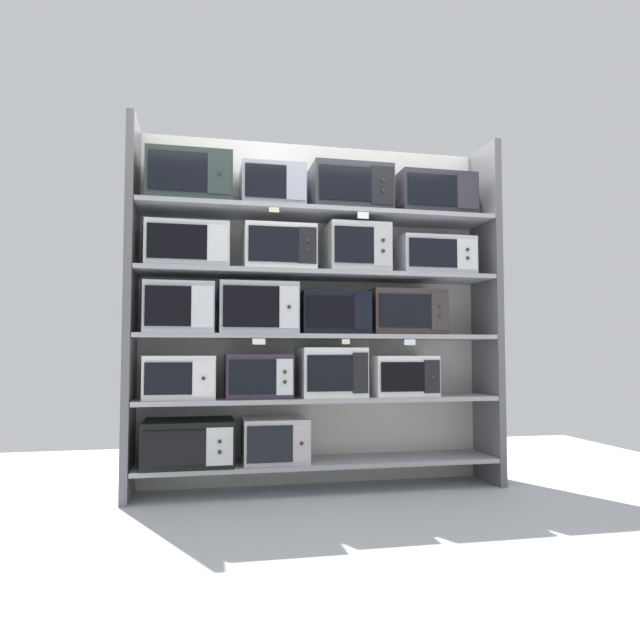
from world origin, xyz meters
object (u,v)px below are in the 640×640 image
at_px(microwave_10, 188,247).
at_px(microwave_4, 331,372).
at_px(microwave_6, 180,309).
at_px(microwave_8, 332,314).
at_px(microwave_17, 433,197).
at_px(microwave_2, 180,377).
at_px(microwave_16, 350,191).
at_px(microwave_1, 275,440).
at_px(microwave_3, 258,376).
at_px(microwave_7, 257,309).
at_px(microwave_9, 404,313).
at_px(microwave_14, 190,181).
at_px(microwave_13, 432,258).
at_px(microwave_5, 401,376).
at_px(microwave_15, 272,189).
at_px(microwave_0, 189,442).
at_px(microwave_12, 355,250).
at_px(microwave_11, 278,250).

bearing_deg(microwave_10, microwave_4, 0.01).
relative_size(microwave_6, microwave_8, 0.95).
bearing_deg(microwave_10, microwave_17, 0.00).
xyz_separation_m(microwave_2, microwave_16, (1.15, -0.00, 1.30)).
xyz_separation_m(microwave_1, microwave_17, (1.14, 0.00, 1.71)).
distance_m(microwave_8, microwave_16, 0.88).
xyz_separation_m(microwave_3, microwave_7, (-0.01, -0.00, 0.45)).
bearing_deg(microwave_10, microwave_7, -0.02).
relative_size(microwave_1, microwave_3, 0.99).
xyz_separation_m(microwave_9, microwave_10, (-1.50, -0.00, 0.41)).
xyz_separation_m(microwave_1, microwave_14, (-0.57, 0.00, 1.72)).
xyz_separation_m(microwave_9, microwave_13, (0.22, -0.00, 0.40)).
distance_m(microwave_5, microwave_13, 0.88).
bearing_deg(microwave_3, microwave_15, 0.04).
relative_size(microwave_0, microwave_2, 1.26).
height_order(microwave_12, microwave_17, microwave_17).
xyz_separation_m(microwave_7, microwave_11, (0.14, 0.00, 0.41)).
height_order(microwave_5, microwave_14, microwave_14).
relative_size(microwave_0, microwave_16, 1.03).
distance_m(microwave_7, microwave_12, 0.80).
distance_m(microwave_3, microwave_8, 0.66).
relative_size(microwave_6, microwave_15, 1.04).
xyz_separation_m(microwave_7, microwave_10, (-0.46, 0.00, 0.40)).
bearing_deg(microwave_13, microwave_14, -180.00).
bearing_deg(microwave_7, microwave_6, 179.98).
relative_size(microwave_3, microwave_16, 0.78).
xyz_separation_m(microwave_0, microwave_10, (-0.02, -0.00, 1.28)).
distance_m(microwave_12, microwave_16, 0.42).
bearing_deg(microwave_3, microwave_0, 179.98).
distance_m(microwave_10, microwave_12, 1.14).
xyz_separation_m(microwave_9, microwave_15, (-0.94, -0.00, 0.84)).
relative_size(microwave_11, microwave_14, 0.86).
bearing_deg(microwave_9, microwave_6, -180.00).
relative_size(microwave_3, microwave_5, 0.99).
bearing_deg(microwave_7, microwave_15, 0.08).
height_order(microwave_9, microwave_12, microwave_12).
bearing_deg(microwave_4, microwave_5, -0.00).
distance_m(microwave_12, microwave_13, 0.57).
relative_size(microwave_2, microwave_14, 0.83).
distance_m(microwave_11, microwave_17, 1.20).
distance_m(microwave_1, microwave_8, 0.94).
distance_m(microwave_7, microwave_13, 1.31).
xyz_separation_m(microwave_9, microwave_16, (-0.39, 0.00, 0.86)).
relative_size(microwave_7, microwave_14, 0.94).
bearing_deg(microwave_6, microwave_7, -0.02).
relative_size(microwave_8, microwave_17, 0.84).
bearing_deg(microwave_14, microwave_10, 179.71).
xyz_separation_m(microwave_3, microwave_5, (1.00, 0.00, -0.01)).
relative_size(microwave_7, microwave_17, 0.93).
xyz_separation_m(microwave_0, microwave_16, (1.09, 0.00, 1.72)).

